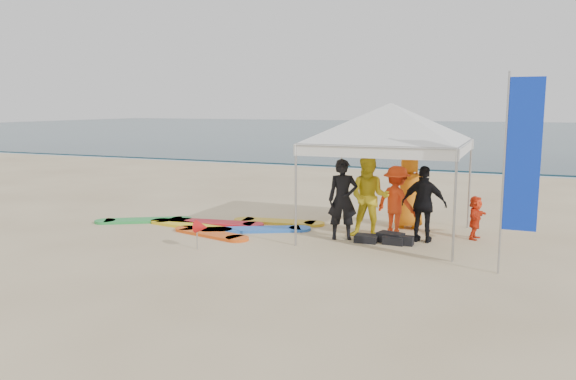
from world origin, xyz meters
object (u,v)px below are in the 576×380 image
(person_black_a, at_px, (343,199))
(canopy_tent, at_px, (391,103))
(person_orange_b, at_px, (409,191))
(person_black_b, at_px, (424,204))
(person_orange_a, at_px, (396,201))
(feather_flag, at_px, (521,157))
(marker_pennant, at_px, (202,227))
(person_seated, at_px, (475,218))
(surfboard_spread, at_px, (215,225))
(person_yellow, at_px, (369,197))

(person_black_a, xyz_separation_m, canopy_tent, (0.91, 0.69, 2.19))
(person_orange_b, bearing_deg, person_black_b, 104.58)
(person_black_a, relative_size, person_orange_a, 1.11)
(feather_flag, distance_m, marker_pennant, 6.47)
(canopy_tent, height_order, feather_flag, feather_flag)
(person_seated, xyz_separation_m, surfboard_spread, (-6.22, -1.15, -0.47))
(marker_pennant, bearing_deg, person_orange_b, 46.46)
(person_yellow, xyz_separation_m, canopy_tent, (0.37, 0.33, 2.16))
(person_orange_a, relative_size, person_black_b, 0.96)
(canopy_tent, distance_m, feather_flag, 3.69)
(person_yellow, bearing_deg, canopy_tent, 35.51)
(surfboard_spread, bearing_deg, canopy_tent, 8.79)
(person_seated, distance_m, marker_pennant, 6.25)
(canopy_tent, relative_size, surfboard_spread, 0.88)
(person_orange_b, xyz_separation_m, person_seated, (1.65, -0.62, -0.44))
(feather_flag, relative_size, marker_pennant, 5.75)
(person_orange_b, bearing_deg, person_seated, 150.69)
(person_yellow, height_order, person_black_b, person_yellow)
(canopy_tent, bearing_deg, feather_flag, -37.70)
(canopy_tent, distance_m, surfboard_spread, 5.32)
(person_orange_a, bearing_deg, person_black_b, -177.54)
(person_black_a, xyz_separation_m, person_yellow, (0.53, 0.36, 0.03))
(person_black_b, xyz_separation_m, person_orange_b, (-0.58, 1.36, 0.08))
(feather_flag, bearing_deg, person_black_a, 158.18)
(person_orange_a, bearing_deg, person_yellow, 61.63)
(person_orange_a, xyz_separation_m, marker_pennant, (-3.58, -2.83, -0.34))
(person_black_b, bearing_deg, person_orange_b, -62.47)
(person_black_a, relative_size, person_orange_b, 0.98)
(person_black_b, distance_m, person_orange_b, 1.48)
(person_black_b, bearing_deg, person_seated, -140.85)
(person_black_b, height_order, person_seated, person_black_b)
(person_black_b, height_order, feather_flag, feather_flag)
(person_black_b, bearing_deg, person_yellow, 7.62)
(person_black_a, xyz_separation_m, surfboard_spread, (-3.38, 0.02, -0.89))
(canopy_tent, xyz_separation_m, marker_pennant, (-3.40, -2.78, -2.62))
(person_black_b, xyz_separation_m, canopy_tent, (-0.87, 0.26, 2.25))
(canopy_tent, bearing_deg, person_yellow, -138.59)
(person_orange_b, bearing_deg, marker_pennant, 37.78)
(person_black_b, bearing_deg, person_black_a, 17.90)
(canopy_tent, bearing_deg, person_black_b, -16.50)
(person_yellow, distance_m, person_seated, 2.48)
(person_orange_b, bearing_deg, canopy_tent, 66.92)
(person_black_b, distance_m, canopy_tent, 2.42)
(marker_pennant, bearing_deg, person_black_b, 30.54)
(person_seated, bearing_deg, person_orange_a, 113.02)
(person_orange_a, bearing_deg, marker_pennant, 65.13)
(person_orange_a, height_order, surfboard_spread, person_orange_a)
(person_orange_a, xyz_separation_m, person_orange_b, (0.10, 1.05, 0.11))
(person_seated, xyz_separation_m, canopy_tent, (-1.93, -0.48, 2.61))
(person_black_a, relative_size, marker_pennant, 2.91)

